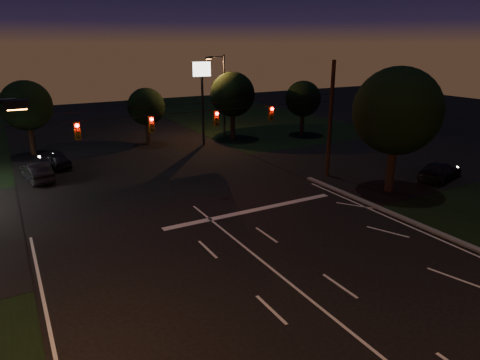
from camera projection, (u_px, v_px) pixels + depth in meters
ground at (339, 323)px, 16.28m from camera, size 140.00×140.00×0.00m
cross_street_right at (388, 160)px, 38.86m from camera, size 20.00×16.00×0.02m
stop_bar at (253, 210)px, 27.23m from camera, size 12.00×0.50×0.01m
utility_pole_right at (327, 176)px, 34.32m from camera, size 0.30×0.30×9.00m
signal_span at (185, 120)px, 27.05m from camera, size 24.00×0.40×1.56m
pole_sign_right at (202, 84)px, 43.04m from camera, size 1.80×0.30×8.40m
street_light_right_far at (222, 91)px, 46.50m from camera, size 2.20×0.35×9.00m
tree_right_near at (395, 112)px, 29.27m from camera, size 6.00×6.00×8.76m
tree_far_b at (27, 106)px, 39.56m from camera, size 4.60×4.60×6.98m
tree_far_c at (146, 107)px, 44.02m from camera, size 3.80×3.80×5.86m
tree_far_d at (232, 95)px, 46.27m from camera, size 4.80×4.80×7.30m
tree_far_e at (303, 99)px, 48.51m from camera, size 4.00×4.00×6.18m
car_oncoming_a at (55, 160)px, 36.37m from camera, size 2.51×4.20×1.34m
car_oncoming_b at (37, 172)px, 32.82m from camera, size 2.23×4.52×1.43m
car_cross at (440, 171)px, 33.20m from camera, size 5.18×3.19×1.40m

